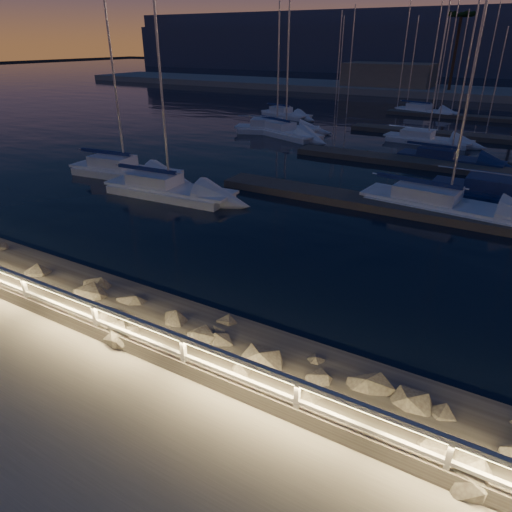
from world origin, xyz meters
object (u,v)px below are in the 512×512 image
Objects in this scene: sailboat_b at (167,188)px; sailboat_f at (284,131)px; sailboat_n at (424,110)px; sailboat_e at (275,128)px; guard_rail at (253,373)px; sailboat_i at (285,114)px; sailboat_a at (123,169)px; sailboat_g at (447,158)px; sailboat_c at (443,204)px; sailboat_k at (425,138)px.

sailboat_f reaches higher than sailboat_b.
sailboat_f reaches higher than sailboat_n.
sailboat_b is 0.99× the size of sailboat_e.
guard_rail is 3.97× the size of sailboat_i.
sailboat_a is at bearing -67.74° from sailboat_i.
sailboat_g is (14.54, -3.19, -0.05)m from sailboat_f.
sailboat_e is at bearing 145.77° from sailboat_c.
sailboat_i is at bearing 137.50° from sailboat_c.
guard_rail is 3.36× the size of sailboat_b.
sailboat_e is at bearing 169.65° from sailboat_f.
sailboat_n is (-8.22, 34.36, -0.03)m from sailboat_c.
sailboat_f is at bearing -94.27° from sailboat_n.
sailboat_n is at bearing 90.89° from sailboat_f.
sailboat_a is 19.20m from sailboat_c.
sailboat_a is at bearing -114.29° from sailboat_e.
sailboat_g is 0.98× the size of sailboat_n.
guard_rail is at bearing -41.88° from sailboat_f.
sailboat_i is (-19.59, 13.14, 0.02)m from sailboat_g.
sailboat_b is 29.77m from sailboat_i.
sailboat_a is at bearing -120.83° from sailboat_k.
sailboat_i is at bearing -124.17° from sailboat_n.
guard_rail is 22.48m from sailboat_a.
sailboat_f is 11.16m from sailboat_i.
sailboat_c is at bearing -59.58° from sailboat_n.
sailboat_e is at bearing -165.71° from sailboat_k.
sailboat_f is 1.11× the size of sailboat_g.
sailboat_n is at bearing 110.69° from sailboat_g.
sailboat_k is (14.47, 20.47, -0.06)m from sailboat_a.
sailboat_f is at bearing -160.03° from sailboat_k.
sailboat_n is (9.44, 19.46, -0.05)m from sailboat_e.
sailboat_b is 24.07m from sailboat_k.
sailboat_n is (-6.61, 23.61, 0.02)m from sailboat_g.
sailboat_g reaches higher than sailboat_i.
sailboat_n reaches higher than sailboat_g.
sailboat_b is 1.08× the size of sailboat_n.
sailboat_k is at bearing 37.68° from sailboat_f.
guard_rail is at bearing -82.83° from sailboat_e.
sailboat_c reaches higher than sailboat_k.
sailboat_b is 20.21m from sailboat_e.
sailboat_f reaches higher than sailboat_g.
sailboat_k reaches higher than guard_rail.
guard_rail is 3.62× the size of sailboat_n.
sailboat_k is at bearing 62.98° from sailboat_b.
sailboat_i is (-20.10, 40.84, -0.96)m from guard_rail.
guard_rail is 51.80m from sailboat_n.
sailboat_c is at bearing -30.95° from sailboat_i.
sailboat_g is 7.04m from sailboat_k.
sailboat_i is at bearing 91.18° from sailboat_e.
sailboat_f reaches higher than sailboat_a.
sailboat_b reaches higher than sailboat_g.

